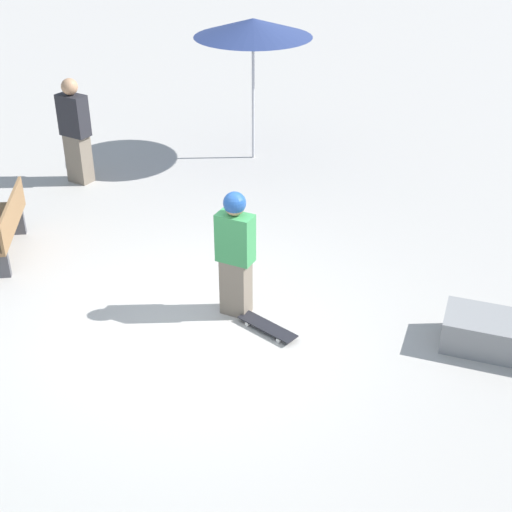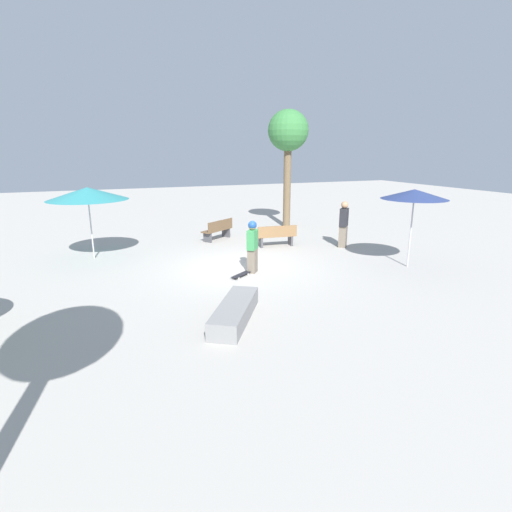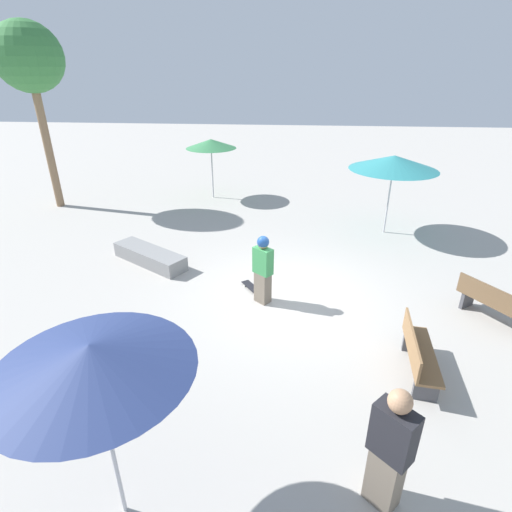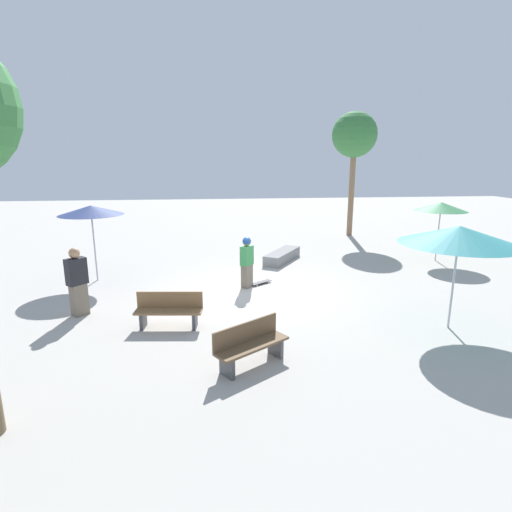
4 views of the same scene
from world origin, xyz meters
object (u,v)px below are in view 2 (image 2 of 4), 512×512
Objects in this scene: bench_far at (276,236)px; bench_near at (218,230)px; skateboard at (241,275)px; skater_main at (252,245)px; concrete_ledge at (235,312)px; bystander_watching at (344,224)px; shade_umbrella_teal at (87,194)px; shade_umbrella_navy at (414,194)px; palm_tree_center_right at (288,134)px.

bench_near is at bearing 137.14° from bench_far.
skateboard is 5.27m from bench_near.
skater_main is 0.70× the size of concrete_ledge.
bystander_watching is (-2.40, 1.05, 0.47)m from bench_far.
shade_umbrella_teal reaches higher than bench_far.
skater_main reaches higher than bench_far.
shade_umbrella_navy is at bearing -164.02° from concrete_ledge.
shade_umbrella_navy is at bearing -50.03° from bench_far.
palm_tree_center_right is (-4.40, -6.52, 3.55)m from skater_main.
bystander_watching is at bearing 167.61° from skateboard.
shade_umbrella_navy is (-4.58, 6.25, 1.94)m from bench_near.
concrete_ledge is at bearing 11.37° from skater_main.
skater_main is 0.29× the size of palm_tree_center_right.
bench_far is at bearing 58.35° from palm_tree_center_right.
bench_near reaches higher than skateboard.
shade_umbrella_teal is at bearing -78.79° from skateboard.
skateboard is 6.10m from shade_umbrella_teal.
palm_tree_center_right reaches higher than skater_main.
skateboard is at bearing -23.08° from bystander_watching.
bench_far is at bearing -164.91° from skateboard.
skateboard is 9.45m from palm_tree_center_right.
skateboard is 5.99m from shade_umbrella_navy.
concrete_ledge is 0.92× the size of shade_umbrella_navy.
bench_far is at bearing -69.24° from bystander_watching.
skater_main is at bearing 175.14° from skateboard.
concrete_ledge is at bearing -116.06° from bench_far.
bench_near is at bearing -145.09° from skater_main.
shade_umbrella_navy is 0.94× the size of shade_umbrella_teal.
bench_near is (-0.37, -4.91, -0.45)m from skater_main.
bench_far is at bearing -177.66° from skater_main.
bench_far is (-2.63, -3.14, 0.37)m from skateboard.
skater_main is at bearing -120.63° from bench_far.
skateboard is 0.33× the size of concrete_ledge.
bystander_watching is (-0.15, 4.71, -3.53)m from palm_tree_center_right.
shade_umbrella_teal reaches higher than bench_near.
bench_near is 5.22m from bystander_watching.
concrete_ledge is 1.48× the size of bench_near.
bench_far is (-2.15, -2.86, -0.45)m from skater_main.
skateboard is at bearing 54.32° from palm_tree_center_right.
bench_near and bench_far have the same top height.
shade_umbrella_navy is at bearing 152.39° from shade_umbrella_teal.
shade_umbrella_teal is 9.67m from palm_tree_center_right.
palm_tree_center_right is at bearing -12.63° from bench_near.
palm_tree_center_right is 3.09× the size of bystander_watching.
shade_umbrella_navy reaches higher than skater_main.
shade_umbrella_navy is 10.76m from shade_umbrella_teal.
skater_main is 4.90m from bystander_watching.
bench_far is 2.66m from bystander_watching.
bystander_watching reaches higher than bench_far.
skater_main is at bearing -128.67° from bench_near.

